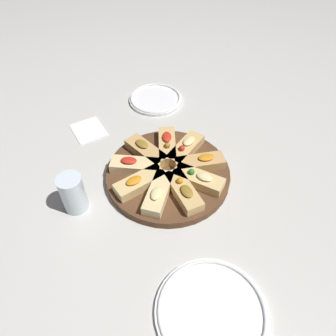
{
  "coord_description": "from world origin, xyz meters",
  "views": [
    {
      "loc": [
        0.6,
        -0.13,
        0.7
      ],
      "look_at": [
        0.0,
        0.0,
        0.04
      ],
      "focal_mm": 35.0,
      "sensor_mm": 36.0,
      "label": 1
    }
  ],
  "objects_px": {
    "water_glass": "(73,193)",
    "napkin_stack": "(89,130)",
    "serving_board": "(168,174)",
    "plate_right": "(212,311)",
    "plate_left": "(156,99)"
  },
  "relations": [
    {
      "from": "water_glass",
      "to": "napkin_stack",
      "type": "distance_m",
      "value": 0.31
    },
    {
      "from": "serving_board",
      "to": "napkin_stack",
      "type": "xyz_separation_m",
      "value": [
        -0.25,
        -0.21,
        -0.01
      ]
    },
    {
      "from": "water_glass",
      "to": "plate_right",
      "type": "bearing_deg",
      "value": 38.37
    },
    {
      "from": "plate_left",
      "to": "water_glass",
      "type": "xyz_separation_m",
      "value": [
        0.42,
        -0.29,
        0.05
      ]
    },
    {
      "from": "plate_left",
      "to": "water_glass",
      "type": "distance_m",
      "value": 0.51
    },
    {
      "from": "napkin_stack",
      "to": "plate_left",
      "type": "bearing_deg",
      "value": 115.42
    },
    {
      "from": "water_glass",
      "to": "napkin_stack",
      "type": "xyz_separation_m",
      "value": [
        -0.3,
        0.04,
        -0.05
      ]
    },
    {
      "from": "plate_left",
      "to": "napkin_stack",
      "type": "bearing_deg",
      "value": -64.58
    },
    {
      "from": "serving_board",
      "to": "plate_right",
      "type": "xyz_separation_m",
      "value": [
        0.39,
        0.01,
        -0.0
      ]
    },
    {
      "from": "water_glass",
      "to": "napkin_stack",
      "type": "bearing_deg",
      "value": 171.83
    },
    {
      "from": "serving_board",
      "to": "plate_right",
      "type": "height_order",
      "value": "serving_board"
    },
    {
      "from": "plate_left",
      "to": "plate_right",
      "type": "distance_m",
      "value": 0.75
    },
    {
      "from": "serving_board",
      "to": "napkin_stack",
      "type": "distance_m",
      "value": 0.33
    },
    {
      "from": "plate_left",
      "to": "plate_right",
      "type": "bearing_deg",
      "value": -1.76
    },
    {
      "from": "plate_right",
      "to": "water_glass",
      "type": "relative_size",
      "value": 2.16
    }
  ]
}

